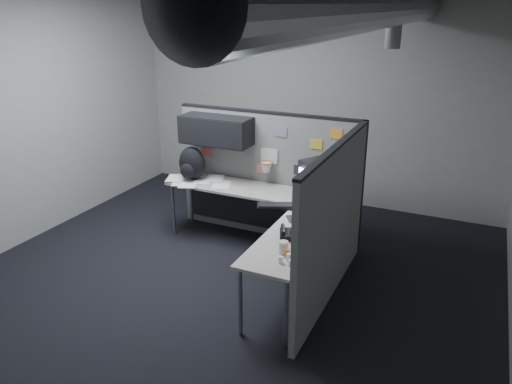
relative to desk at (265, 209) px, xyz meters
The scene contains 12 objects.
room 1.69m from the desk, 59.55° to the right, with size 5.62×5.62×3.22m.
partition_back 0.77m from the desk, 126.93° to the left, with size 2.44×0.42×1.63m.
partition_right 1.09m from the desk, 26.97° to the right, with size 0.07×2.23×1.63m.
desk is the anchor object (origin of this frame).
monitor 0.76m from the desk, 17.02° to the left, with size 0.59×0.59×0.49m.
keyboard 0.31m from the desk, 32.70° to the right, with size 0.52×0.37×0.04m.
mouse 0.65m from the desk, 32.85° to the right, with size 0.31×0.29×0.05m.
phone 1.02m from the desk, 52.71° to the right, with size 0.26×0.27×0.10m.
bottles 1.48m from the desk, 58.78° to the right, with size 0.14×0.16×0.08m.
cup 1.34m from the desk, 59.00° to the right, with size 0.09×0.09×0.12m, color beige.
papers 1.06m from the desk, 168.88° to the left, with size 0.94×0.69×0.02m.
backpack 1.20m from the desk, 167.87° to the left, with size 0.40×0.38×0.43m.
Camera 1 is at (2.30, -4.19, 2.85)m, focal length 35.00 mm.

